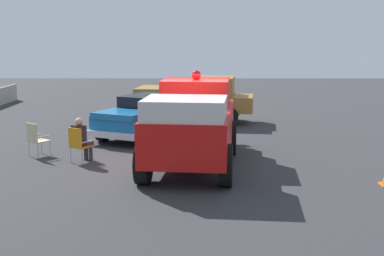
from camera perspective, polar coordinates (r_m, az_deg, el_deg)
ground_plane at (r=14.99m, az=-0.81°, el=-3.81°), size 60.00×60.00×0.00m
vintage_fire_truck at (r=14.48m, az=0.10°, el=0.53°), size 6.14×2.84×2.59m
classic_hot_rod at (r=18.87m, az=-5.13°, el=1.33°), size 4.73×3.57×1.46m
parked_pickup at (r=21.87m, az=0.24°, el=3.20°), size 2.51×4.99×1.90m
lawn_chair_near_truck at (r=15.24m, az=-12.23°, el=-1.54°), size 0.68×0.68×1.02m
lawn_chair_by_car at (r=16.34m, az=-16.60°, el=-0.96°), size 0.69×0.69×1.02m
spectator_seated at (r=15.31m, az=-11.90°, el=-1.07°), size 0.65×0.60×1.29m
spectator_standing at (r=18.60m, az=0.46°, el=1.92°), size 0.61×0.43×1.68m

